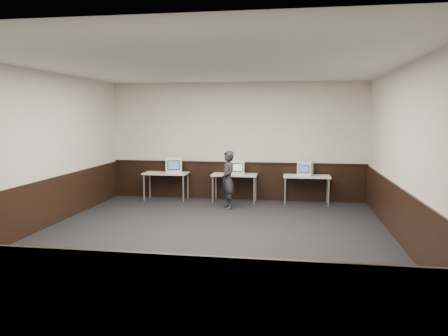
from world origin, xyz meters
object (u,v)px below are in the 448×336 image
object	(u,v)px
emac_left	(174,165)
person	(228,180)
desk_right	(307,178)
emac_center	(237,167)
emac_right	(305,169)
desk_left	(166,175)
desk_center	(235,177)

from	to	relation	value
emac_left	person	distance (m)	1.84
desk_right	emac_center	distance (m)	1.86
desk_right	emac_right	bearing A→B (deg)	-156.33
desk_left	person	size ratio (longest dim) A/B	0.83
emac_left	person	bearing A→B (deg)	-40.22
desk_left	emac_left	xyz separation A→B (m)	(0.25, -0.05, 0.29)
emac_right	person	distance (m)	2.11
emac_center	person	size ratio (longest dim) A/B	0.32
emac_right	desk_center	bearing A→B (deg)	-168.56
emac_left	emac_right	world-z (taller)	emac_left
emac_center	person	distance (m)	0.92
emac_left	emac_center	size ratio (longest dim) A/B	1.17
desk_left	emac_left	size ratio (longest dim) A/B	2.24
emac_center	emac_right	size ratio (longest dim) A/B	1.03
desk_center	emac_center	size ratio (longest dim) A/B	2.63
emac_center	emac_right	xyz separation A→B (m)	(1.80, -0.01, -0.00)
desk_right	desk_center	bearing A→B (deg)	180.00
desk_left	desk_center	bearing A→B (deg)	0.00
desk_left	desk_center	distance (m)	1.90
emac_left	person	xyz separation A→B (m)	(1.61, -0.85, -0.25)
desk_center	person	size ratio (longest dim) A/B	0.83
desk_center	desk_right	distance (m)	1.90
emac_left	emac_center	world-z (taller)	emac_left
desk_center	emac_center	bearing A→B (deg)	-9.16
emac_center	desk_left	bearing A→B (deg)	166.88
person	emac_center	bearing A→B (deg)	148.49
emac_left	emac_right	distance (m)	3.51
emac_right	emac_center	bearing A→B (deg)	-168.26
desk_left	desk_right	xyz separation A→B (m)	(3.80, 0.00, 0.00)
emac_right	person	size ratio (longest dim) A/B	0.31
desk_left	desk_right	size ratio (longest dim) A/B	1.00
emac_center	desk_center	bearing A→B (deg)	158.01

